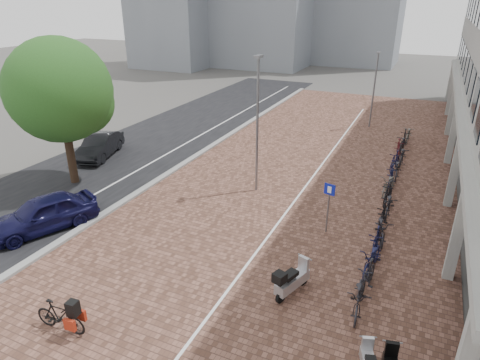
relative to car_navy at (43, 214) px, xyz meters
name	(u,v)px	position (x,y,z in m)	size (l,w,h in m)	color
ground	(168,277)	(6.50, -0.66, -0.74)	(140.00, 140.00, 0.00)	#474442
plaza_brick	(316,168)	(8.50, 11.34, -0.73)	(14.50, 42.00, 0.04)	brown
street_asphalt	(155,143)	(-2.50, 11.34, -0.73)	(8.00, 50.00, 0.03)	black
curb	(206,150)	(1.40, 11.34, -0.67)	(0.35, 42.00, 0.14)	gray
lane_line	(180,146)	(-0.50, 11.34, -0.71)	(0.12, 44.00, 0.00)	white
parking_line	(319,168)	(8.70, 11.34, -0.70)	(0.10, 30.00, 0.00)	white
car_navy	(43,214)	(0.00, 0.00, 0.00)	(1.74, 4.32, 1.47)	black
car_dark	(100,146)	(-3.95, 7.81, -0.05)	(1.46, 4.19, 1.38)	black
hero_bike	(60,316)	(5.08, -4.04, -0.21)	(1.72, 0.60, 1.19)	black
scooter_front	(292,279)	(10.65, 0.29, -0.15)	(0.53, 1.69, 1.16)	#B6B5BB
parking_sign	(329,201)	(10.73, 4.59, 0.72)	(0.45, 0.16, 2.20)	slate
lamp_near	(257,128)	(6.55, 7.20, 2.52)	(0.12, 0.12, 6.51)	slate
lamp_far	(374,91)	(9.98, 21.08, 1.95)	(0.12, 0.12, 5.37)	slate
street_tree	(64,93)	(-2.41, 4.35, 3.93)	(5.05, 5.05, 7.35)	#382619
bike_row	(392,184)	(12.75, 9.54, -0.21)	(1.23, 20.41, 1.05)	black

